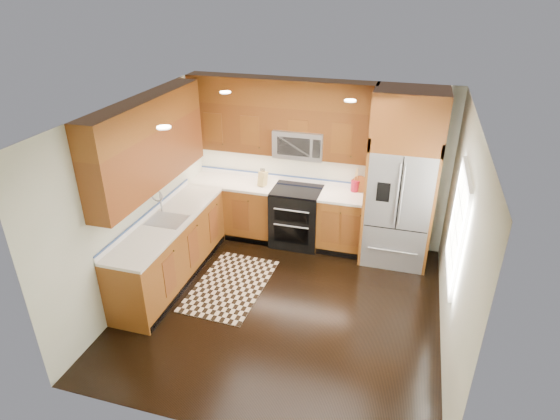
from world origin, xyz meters
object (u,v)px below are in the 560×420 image
(refrigerator, at_px, (402,180))
(range, at_px, (296,217))
(knife_block, at_px, (263,178))
(rug, at_px, (231,285))
(utensil_crock, at_px, (355,183))

(refrigerator, bearing_deg, range, 178.60)
(refrigerator, bearing_deg, knife_block, 178.41)
(range, distance_m, rug, 1.61)
(range, relative_size, knife_block, 3.28)
(range, height_order, knife_block, knife_block)
(refrigerator, height_order, knife_block, refrigerator)
(knife_block, distance_m, utensil_crock, 1.45)
(knife_block, bearing_deg, rug, -90.99)
(range, distance_m, refrigerator, 1.76)
(knife_block, bearing_deg, refrigerator, -1.59)
(refrigerator, xyz_separation_m, utensil_crock, (-0.68, 0.25, -0.24))
(rug, xyz_separation_m, utensil_crock, (1.46, 1.63, 1.06))
(refrigerator, bearing_deg, utensil_crock, 160.08)
(range, xyz_separation_m, knife_block, (-0.56, 0.02, 0.59))
(utensil_crock, bearing_deg, range, -166.56)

